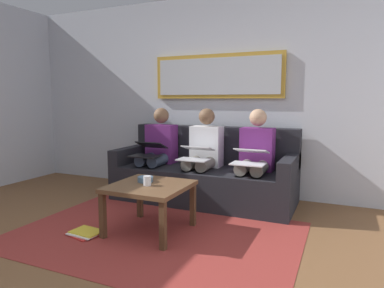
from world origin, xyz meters
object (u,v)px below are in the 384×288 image
Objects in this scene: laptop_white at (250,156)px; laptop_silver at (196,153)px; person_middle at (204,152)px; laptop_black at (149,150)px; person_left at (255,156)px; couch at (205,175)px; magazine_stack at (85,233)px; cup at (147,181)px; bowl at (145,179)px; coffee_table at (150,191)px; framed_mirror at (217,76)px; person_right at (158,149)px.

laptop_silver is (0.64, 0.00, -0.00)m from laptop_white.
person_middle is 0.24m from laptop_silver.
laptop_black reaches higher than laptop_white.
person_left reaches higher than laptop_silver.
person_left is at bearing -169.89° from laptop_black.
couch reaches higher than magazine_stack.
bowl is at bearing -51.88° from cup.
coffee_table is 0.61× the size of person_left.
couch is 1.67m from magazine_stack.
laptop_black reaches higher than magazine_stack.
cup is 0.23× the size of laptop_black.
couch is 1.22m from coffee_table.
couch reaches higher than laptop_black.
coffee_table is at bearing 87.16° from framed_mirror.
framed_mirror is 2.54× the size of coffee_table.
coffee_table is at bearing 84.99° from laptop_silver.
person_left is at bearing -90.00° from laptop_white.
person_right is at bearing -64.00° from coffee_table.
framed_mirror is 1.55× the size of person_left.
person_right is at bearing -20.52° from laptop_silver.
laptop_silver is (-0.17, -0.84, 0.15)m from bowl.
person_left is 0.64m from person_middle.
person_right is at bearing 6.13° from couch.
laptop_black is at bearing 10.11° from person_left.
cup reaches higher than bowl.
person_right is 3.46× the size of magazine_stack.
laptop_black is at bearing -87.77° from magazine_stack.
person_middle is at bearing -90.00° from laptop_silver.
laptop_black is 1.38m from magazine_stack.
laptop_white reaches higher than coffee_table.
coffee_table is at bearing 86.26° from couch.
bowl is at bearing -38.90° from coffee_table.
laptop_silver is at bearing -95.01° from coffee_table.
couch is 1.28m from cup.
person_middle is 3.46× the size of magazine_stack.
magazine_stack is (0.59, 1.23, -0.61)m from laptop_silver.
person_middle reaches higher than laptop_silver.
framed_mirror reaches higher than coffee_table.
framed_mirror is 1.15m from laptop_silver.
cup is at bearing 93.39° from coffee_table.
person_middle is at bearing 0.00° from person_left.
person_left reaches higher than coffee_table.
coffee_table is 1.10m from laptop_black.
framed_mirror reaches higher than laptop_black.
laptop_black reaches higher than coffee_table.
bowl is 0.41× the size of laptop_silver.
laptop_white is (0.00, 0.24, 0.02)m from person_left.
person_left is at bearing 144.47° from framed_mirror.
person_left is (-0.64, 0.07, 0.30)m from couch.
laptop_silver is 0.64m from laptop_black.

